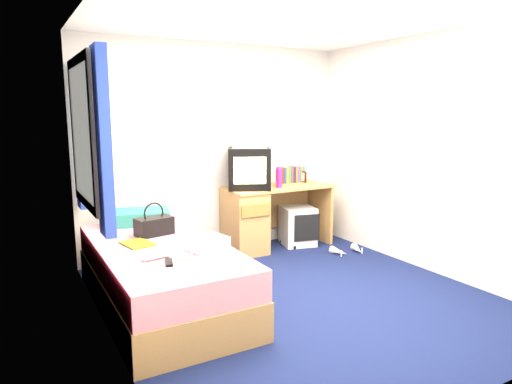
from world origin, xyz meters
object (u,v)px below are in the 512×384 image
storage_cube (298,226)px  handbag (154,225)px  bed (162,276)px  vcr (249,144)px  pillow (138,217)px  desk (257,216)px  picture_frame (302,177)px  pink_water_bottle (279,178)px  colour_swatch_fan (191,259)px  remote_control (169,262)px  magazine (137,244)px  towel (207,243)px  water_bottle (156,255)px  aerosol_can (269,179)px  crt_tv (249,168)px  white_heels (348,251)px

storage_cube → handbag: 2.13m
bed → vcr: (1.39, 1.04, 0.99)m
pillow → desk: 1.49m
vcr → storage_cube: bearing=19.9°
picture_frame → pink_water_bottle: size_ratio=0.64×
colour_swatch_fan → remote_control: 0.17m
pillow → colour_swatch_fan: 1.32m
storage_cube → colour_swatch_fan: 2.46m
magazine → colour_swatch_fan: size_ratio=1.27×
towel → storage_cube: bearing=36.0°
bed → handbag: size_ratio=5.75×
picture_frame → water_bottle: bearing=-162.3°
aerosol_can → magazine: size_ratio=0.63×
handbag → aerosol_can: bearing=13.0°
crt_tv → picture_frame: bearing=33.0°
crt_tv → handbag: (-1.35, -0.71, -0.36)m
crt_tv → remote_control: 2.18m
towel → colour_swatch_fan: bearing=-138.8°
crt_tv → handbag: 1.56m
towel → white_heels: size_ratio=0.75×
pink_water_bottle → magazine: size_ratio=0.78×
aerosol_can → towel: (-1.39, -1.37, -0.25)m
vcr → white_heels: (0.94, -0.68, -1.22)m
picture_frame → handbag: picture_frame is taller
handbag → towel: (0.24, -0.63, -0.04)m
vcr → crt_tv: bearing=-90.2°
bed → water_bottle: 0.49m
crt_tv → colour_swatch_fan: size_ratio=2.83×
water_bottle → white_heels: 2.63m
handbag → bed: bearing=-109.5°
water_bottle → desk: bearing=40.2°
pillow → crt_tv: (1.36, 0.21, 0.38)m
bed → towel: (0.29, -0.31, 0.32)m
picture_frame → towel: (-1.92, -1.44, -0.23)m
desk → remote_control: bearing=-136.0°
picture_frame → colour_swatch_fan: bearing=-157.4°
aerosol_can → water_bottle: bearing=-142.1°
bed → pillow: pillow is taller
bed → pink_water_bottle: size_ratio=9.13×
magazine → remote_control: 0.60m
storage_cube → pillow: bearing=-162.8°
crt_tv → colour_swatch_fan: 2.06m
picture_frame → pillow: bearing=173.3°
pillow → colour_swatch_fan: size_ratio=2.71×
colour_swatch_fan → crt_tv: bearing=49.2°
desk → pillow: bearing=-172.0°
handbag → water_bottle: handbag is taller
desk → white_heels: bearing=-39.0°
storage_cube → magazine: size_ratio=1.70×
desk → aerosol_can: bearing=9.8°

